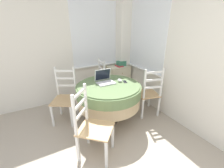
{
  "coord_description": "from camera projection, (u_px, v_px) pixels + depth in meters",
  "views": [
    {
      "loc": [
        -0.11,
        -0.45,
        1.73
      ],
      "look_at": [
        1.14,
        1.84,
        0.67
      ],
      "focal_mm": 24.0,
      "sensor_mm": 36.0,
      "label": 1
    }
  ],
  "objects": [
    {
      "name": "corner_cabinet",
      "position": [
        118.0,
        80.0,
        3.91
      ],
      "size": [
        0.56,
        0.4,
        0.73
      ],
      "color": "beige",
      "rests_on": "ground_plane"
    },
    {
      "name": "computer_mouse",
      "position": [
        120.0,
        80.0,
        2.72
      ],
      "size": [
        0.07,
        0.11,
        0.05
      ],
      "color": "white",
      "rests_on": "round_dining_table"
    },
    {
      "name": "round_dining_table",
      "position": [
        109.0,
        93.0,
        2.67
      ],
      "size": [
        1.14,
        1.14,
        0.74
      ],
      "color": "#4C3D2D",
      "rests_on": "ground_plane"
    },
    {
      "name": "laptop",
      "position": [
        105.0,
        80.0,
        2.67
      ],
      "size": [
        0.31,
        0.27,
        0.23
      ],
      "color": "silver",
      "rests_on": "round_dining_table"
    },
    {
      "name": "corner_room_shell",
      "position": [
        116.0,
        51.0,
        2.63
      ],
      "size": [
        4.36,
        4.77,
        2.55
      ],
      "color": "white",
      "rests_on": "ground_plane"
    },
    {
      "name": "book_on_cabinet",
      "position": [
        119.0,
        66.0,
        3.73
      ],
      "size": [
        0.14,
        0.2,
        0.02
      ],
      "color": "#BC3338",
      "rests_on": "corner_cabinet"
    },
    {
      "name": "dining_chair_near_right_window",
      "position": [
        148.0,
        93.0,
        2.94
      ],
      "size": [
        0.49,
        0.52,
        1.0
      ],
      "color": "tan",
      "rests_on": "ground_plane"
    },
    {
      "name": "dining_chair_near_back_window",
      "position": [
        96.0,
        83.0,
        3.41
      ],
      "size": [
        0.47,
        0.43,
        1.0
      ],
      "color": "tan",
      "rests_on": "ground_plane"
    },
    {
      "name": "dining_chair_camera_near",
      "position": [
        92.0,
        127.0,
        1.98
      ],
      "size": [
        0.59,
        0.59,
        1.0
      ],
      "color": "tan",
      "rests_on": "ground_plane"
    },
    {
      "name": "cell_phone",
      "position": [
        125.0,
        82.0,
        2.72
      ],
      "size": [
        0.09,
        0.13,
        0.01
      ],
      "color": "#2D2D33",
      "rests_on": "round_dining_table"
    },
    {
      "name": "dining_chair_left_flank",
      "position": [
        65.0,
        98.0,
        2.77
      ],
      "size": [
        0.56,
        0.58,
        1.0
      ],
      "color": "tan",
      "rests_on": "ground_plane"
    },
    {
      "name": "storage_box",
      "position": [
        121.0,
        63.0,
        3.75
      ],
      "size": [
        0.2,
        0.15,
        0.12
      ],
      "color": "#387A5B",
      "rests_on": "corner_cabinet"
    }
  ]
}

